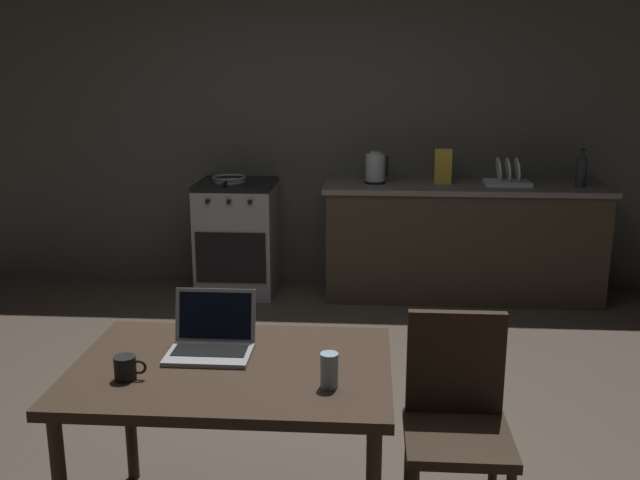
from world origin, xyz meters
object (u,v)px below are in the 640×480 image
Objects in this scene: dining_table at (232,382)px; laptop at (211,341)px; dish_rack at (507,179)px; chair at (456,413)px; coffee_mug at (126,368)px; bottle at (582,169)px; electric_kettle at (375,168)px; frying_pan at (229,179)px; cereal_box at (443,166)px; drinking_glass at (329,370)px; stove_oven at (238,237)px.

laptop is at bearing 132.57° from dining_table.
dish_rack is (1.55, 3.05, 0.30)m from dining_table.
coffee_mug is at bearing -166.87° from chair.
bottle reaches higher than dish_rack.
frying_pan is (-1.14, -0.03, -0.09)m from electric_kettle.
chair is 3.27× the size of cereal_box.
drinking_glass is at bearing -102.00° from cereal_box.
coffee_mug is at bearing -113.63° from cereal_box.
electric_kettle is at bearing 0.13° from stove_oven.
chair is at bearing -112.96° from bottle.
bottle is 2.34× the size of drinking_glass.
chair is (1.40, -2.96, 0.06)m from stove_oven.
chair is 0.98m from laptop.
electric_kettle reaches higher than dish_rack.
stove_oven is at bearing -179.87° from electric_kettle.
bottle reaches higher than stove_oven.
bottle is at bearing -3.91° from cereal_box.
laptop is (0.45, -2.94, 0.32)m from stove_oven.
dining_table is at bearing -172.17° from chair.
stove_oven is 3.00m from laptop.
coffee_mug is at bearing 178.92° from drinking_glass.
laptop is 3.20m from cereal_box.
frying_pan is 3.19m from coffee_mug.
cereal_box reaches higher than stove_oven.
cereal_box reaches higher than drinking_glass.
laptop is at bearing -179.24° from chair.
electric_kettle is 1.14m from frying_pan.
dish_rack reaches higher than dining_table.
bottle is (1.54, -0.05, 0.02)m from electric_kettle.
dining_table is 3.10m from frying_pan.
dining_table is at bearing -78.86° from frying_pan.
frying_pan is (-1.45, 2.94, 0.42)m from chair.
bottle reaches higher than electric_kettle.
electric_kettle is (-0.31, 2.97, 0.51)m from chair.
electric_kettle is at bearing 86.98° from drinking_glass.
bottle is 2.48× the size of coffee_mug.
cereal_box is (1.66, 0.05, 0.11)m from frying_pan.
coffee_mug is at bearing -156.76° from dining_table.
dish_rack is (0.49, -0.02, -0.09)m from cereal_box.
frying_pan is 3.75× the size of coffee_mug.
frying_pan is (-2.68, 0.02, -0.11)m from bottle.
dish_rack reaches higher than drinking_glass.
electric_kettle is at bearing 178.14° from bottle.
stove_oven is 1.02× the size of chair.
coffee_mug is at bearing -86.46° from stove_oven.
laptop is 0.73× the size of frying_pan.
laptop is at bearing -102.30° from electric_kettle.
drinking_glass is (-1.71, -3.17, -0.25)m from bottle.
dining_table is 3.70× the size of laptop.
drinking_glass is (0.37, -0.16, 0.14)m from dining_table.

